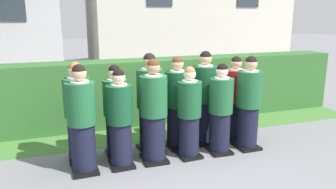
{
  "coord_description": "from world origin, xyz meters",
  "views": [
    {
      "loc": [
        -1.75,
        -4.83,
        2.35
      ],
      "look_at": [
        0.0,
        0.24,
        1.05
      ],
      "focal_mm": 35.22,
      "sensor_mm": 36.0,
      "label": 1
    }
  ],
  "objects_px": {
    "student_front_row_0": "(82,122)",
    "student_front_row_3": "(189,115)",
    "student_rear_row_1": "(116,113)",
    "student_rear_row_0": "(78,114)",
    "student_front_row_2": "(154,114)",
    "student_rear_row_2": "(150,105)",
    "student_rear_row_4": "(204,100)",
    "student_front_row_4": "(221,111)",
    "student_front_row_5": "(249,105)",
    "student_rear_row_3": "(177,105)",
    "student_front_row_1": "(120,121)",
    "student_in_red_blazer": "(234,100)"
  },
  "relations": [
    {
      "from": "student_front_row_3",
      "to": "student_front_row_1",
      "type": "bearing_deg",
      "value": 179.57
    },
    {
      "from": "student_front_row_3",
      "to": "student_rear_row_4",
      "type": "relative_size",
      "value": 0.9
    },
    {
      "from": "student_front_row_1",
      "to": "student_in_red_blazer",
      "type": "distance_m",
      "value": 2.34
    },
    {
      "from": "student_front_row_5",
      "to": "student_rear_row_3",
      "type": "xyz_separation_m",
      "value": [
        -1.18,
        0.45,
        -0.01
      ]
    },
    {
      "from": "student_rear_row_3",
      "to": "student_front_row_1",
      "type": "bearing_deg",
      "value": -157.97
    },
    {
      "from": "student_front_row_4",
      "to": "student_rear_row_4",
      "type": "distance_m",
      "value": 0.53
    },
    {
      "from": "student_front_row_0",
      "to": "student_in_red_blazer",
      "type": "relative_size",
      "value": 1.03
    },
    {
      "from": "student_rear_row_2",
      "to": "student_rear_row_4",
      "type": "height_order",
      "value": "student_rear_row_2"
    },
    {
      "from": "student_front_row_0",
      "to": "student_front_row_2",
      "type": "distance_m",
      "value": 1.12
    },
    {
      "from": "student_rear_row_4",
      "to": "student_front_row_0",
      "type": "bearing_deg",
      "value": -167.19
    },
    {
      "from": "student_front_row_5",
      "to": "student_rear_row_0",
      "type": "relative_size",
      "value": 1.02
    },
    {
      "from": "student_front_row_1",
      "to": "student_in_red_blazer",
      "type": "bearing_deg",
      "value": 11.64
    },
    {
      "from": "student_in_red_blazer",
      "to": "student_front_row_3",
      "type": "bearing_deg",
      "value": -157.05
    },
    {
      "from": "student_front_row_3",
      "to": "student_rear_row_2",
      "type": "bearing_deg",
      "value": 140.21
    },
    {
      "from": "student_front_row_0",
      "to": "student_rear_row_1",
      "type": "xyz_separation_m",
      "value": [
        0.58,
        0.44,
        -0.05
      ]
    },
    {
      "from": "student_rear_row_2",
      "to": "student_rear_row_3",
      "type": "height_order",
      "value": "student_rear_row_2"
    },
    {
      "from": "student_front_row_0",
      "to": "student_front_row_3",
      "type": "xyz_separation_m",
      "value": [
        1.73,
        -0.0,
        -0.06
      ]
    },
    {
      "from": "student_rear_row_2",
      "to": "student_front_row_0",
      "type": "bearing_deg",
      "value": -159.09
    },
    {
      "from": "student_front_row_3",
      "to": "student_front_row_4",
      "type": "distance_m",
      "value": 0.58
    },
    {
      "from": "student_front_row_1",
      "to": "student_front_row_2",
      "type": "xyz_separation_m",
      "value": [
        0.55,
        0.02,
        0.06
      ]
    },
    {
      "from": "student_rear_row_2",
      "to": "student_front_row_4",
      "type": "bearing_deg",
      "value": -22.59
    },
    {
      "from": "student_front_row_0",
      "to": "student_front_row_4",
      "type": "height_order",
      "value": "student_front_row_0"
    },
    {
      "from": "student_front_row_0",
      "to": "student_rear_row_4",
      "type": "height_order",
      "value": "student_rear_row_4"
    },
    {
      "from": "student_rear_row_0",
      "to": "student_front_row_2",
      "type": "bearing_deg",
      "value": -21.19
    },
    {
      "from": "student_front_row_4",
      "to": "student_in_red_blazer",
      "type": "bearing_deg",
      "value": 41.53
    },
    {
      "from": "student_front_row_4",
      "to": "student_front_row_0",
      "type": "bearing_deg",
      "value": 179.63
    },
    {
      "from": "student_front_row_3",
      "to": "student_rear_row_2",
      "type": "relative_size",
      "value": 0.89
    },
    {
      "from": "student_rear_row_4",
      "to": "student_front_row_2",
      "type": "bearing_deg",
      "value": -156.53
    },
    {
      "from": "student_front_row_1",
      "to": "student_front_row_0",
      "type": "bearing_deg",
      "value": -179.36
    },
    {
      "from": "student_rear_row_4",
      "to": "student_rear_row_0",
      "type": "bearing_deg",
      "value": -178.92
    },
    {
      "from": "student_front_row_5",
      "to": "student_front_row_4",
      "type": "bearing_deg",
      "value": -177.76
    },
    {
      "from": "student_front_row_5",
      "to": "student_front_row_0",
      "type": "bearing_deg",
      "value": -179.86
    },
    {
      "from": "student_front_row_1",
      "to": "student_front_row_3",
      "type": "bearing_deg",
      "value": -0.43
    },
    {
      "from": "student_front_row_1",
      "to": "student_rear_row_3",
      "type": "height_order",
      "value": "student_rear_row_3"
    },
    {
      "from": "student_front_row_0",
      "to": "student_rear_row_0",
      "type": "relative_size",
      "value": 1.02
    },
    {
      "from": "student_front_row_0",
      "to": "student_front_row_4",
      "type": "distance_m",
      "value": 2.31
    },
    {
      "from": "student_front_row_3",
      "to": "student_in_red_blazer",
      "type": "xyz_separation_m",
      "value": [
        1.13,
        0.48,
        0.03
      ]
    },
    {
      "from": "student_front_row_0",
      "to": "student_front_row_1",
      "type": "relative_size",
      "value": 1.06
    },
    {
      "from": "student_front_row_0",
      "to": "student_front_row_3",
      "type": "height_order",
      "value": "student_front_row_0"
    },
    {
      "from": "student_front_row_0",
      "to": "student_front_row_5",
      "type": "relative_size",
      "value": 1.0
    },
    {
      "from": "student_front_row_4",
      "to": "student_front_row_5",
      "type": "bearing_deg",
      "value": 2.24
    },
    {
      "from": "student_front_row_2",
      "to": "student_front_row_5",
      "type": "height_order",
      "value": "student_front_row_2"
    },
    {
      "from": "student_rear_row_4",
      "to": "student_in_red_blazer",
      "type": "xyz_separation_m",
      "value": [
        0.61,
        -0.03,
        -0.06
      ]
    },
    {
      "from": "student_front_row_3",
      "to": "student_front_row_5",
      "type": "bearing_deg",
      "value": 0.46
    },
    {
      "from": "student_front_row_2",
      "to": "student_rear_row_2",
      "type": "relative_size",
      "value": 0.98
    },
    {
      "from": "student_rear_row_3",
      "to": "student_front_row_5",
      "type": "bearing_deg",
      "value": -20.88
    },
    {
      "from": "student_front_row_0",
      "to": "student_rear_row_4",
      "type": "bearing_deg",
      "value": 12.81
    },
    {
      "from": "student_front_row_1",
      "to": "student_rear_row_0",
      "type": "relative_size",
      "value": 0.96
    },
    {
      "from": "student_front_row_3",
      "to": "student_rear_row_1",
      "type": "distance_m",
      "value": 1.22
    },
    {
      "from": "student_front_row_2",
      "to": "student_in_red_blazer",
      "type": "bearing_deg",
      "value": 14.67
    }
  ]
}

